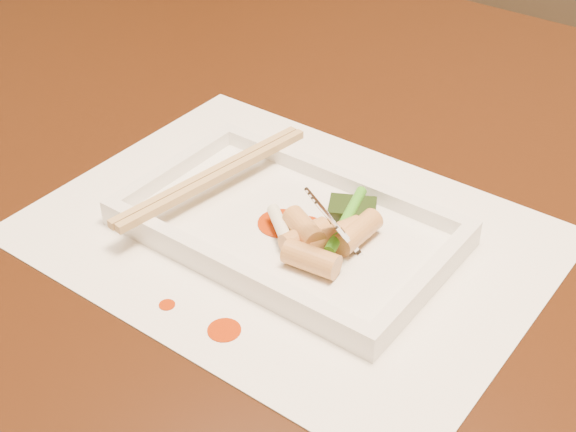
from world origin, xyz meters
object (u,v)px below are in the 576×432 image
Objects in this scene: table at (293,245)px; plate_base at (288,230)px; fork at (381,167)px; chopstick_a at (210,174)px; placemat at (288,235)px.

plate_base reaches higher than table.
fork is at bearing -29.70° from table.
fork is at bearing 6.75° from chopstick_a.
plate_base is 1.86× the size of fork.
chopstick_a reaches higher than table.
placemat is 0.11m from fork.
plate_base is at bearing -0.00° from chopstick_a.
plate_base is at bearing -55.63° from table.
table is 6.95× the size of chopstick_a.
table is 0.24m from fork.
placemat reaches higher than table.
fork reaches higher than table.
placemat is at bearing -55.63° from table.
chopstick_a is 0.16m from fork.
plate_base reaches higher than placemat.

